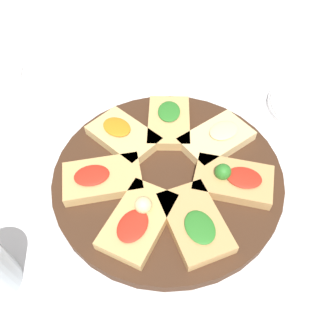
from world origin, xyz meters
TOP-DOWN VIEW (x-y plane):
  - ground_plane at (0.00, 0.00)m, footprint 3.00×3.00m
  - serving_board at (0.00, 0.00)m, footprint 0.43×0.43m
  - focaccia_slice_0 at (0.12, 0.02)m, footprint 0.15×0.11m
  - focaccia_slice_1 at (0.06, 0.11)m, footprint 0.14×0.16m
  - focaccia_slice_2 at (-0.05, 0.11)m, footprint 0.13×0.16m
  - focaccia_slice_3 at (-0.12, 0.04)m, footprint 0.16×0.12m
  - focaccia_slice_4 at (-0.10, -0.07)m, footprint 0.16×0.15m
  - focaccia_slice_5 at (-0.00, -0.12)m, footprint 0.09×0.14m
  - focaccia_slice_6 at (0.09, -0.09)m, footprint 0.16×0.16m
  - plate_left at (-0.37, 0.20)m, footprint 0.25×0.25m
  - plate_right at (0.22, 0.31)m, footprint 0.20×0.20m

SIDE VIEW (x-z plane):
  - ground_plane at x=0.00m, z-range 0.00..0.00m
  - plate_left at x=-0.37m, z-range 0.00..0.02m
  - plate_right at x=0.22m, z-range 0.00..0.02m
  - serving_board at x=0.00m, z-range 0.00..0.02m
  - focaccia_slice_1 at x=0.06m, z-range 0.02..0.05m
  - focaccia_slice_2 at x=-0.05m, z-range 0.02..0.05m
  - focaccia_slice_3 at x=-0.12m, z-range 0.02..0.05m
  - focaccia_slice_4 at x=-0.10m, z-range 0.02..0.05m
  - focaccia_slice_6 at x=0.09m, z-range 0.02..0.05m
  - focaccia_slice_0 at x=0.12m, z-range 0.01..0.06m
  - focaccia_slice_5 at x=0.00m, z-range 0.01..0.06m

